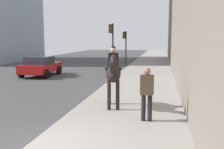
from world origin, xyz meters
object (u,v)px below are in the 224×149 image
(mounted_horse_near, at_px, (113,73))
(traffic_light_near_curb, at_px, (112,40))
(car_near_lane, at_px, (41,66))
(traffic_light_far_curb, at_px, (125,42))
(pedestrian_greeting, at_px, (147,91))

(mounted_horse_near, distance_m, traffic_light_near_curb, 11.05)
(car_near_lane, bearing_deg, traffic_light_near_curb, -64.22)
(car_near_lane, relative_size, traffic_light_far_curb, 1.11)
(mounted_horse_near, height_order, traffic_light_near_curb, traffic_light_near_curb)
(pedestrian_greeting, xyz_separation_m, traffic_light_far_curb, (18.87, 3.27, 1.25))
(pedestrian_greeting, height_order, traffic_light_near_curb, traffic_light_near_curb)
(mounted_horse_near, bearing_deg, traffic_light_near_curb, -179.42)
(traffic_light_far_curb, bearing_deg, car_near_lane, 151.08)
(mounted_horse_near, relative_size, traffic_light_far_curb, 0.68)
(traffic_light_far_curb, bearing_deg, traffic_light_near_curb, 178.73)
(traffic_light_far_curb, bearing_deg, pedestrian_greeting, -170.17)
(mounted_horse_near, xyz_separation_m, traffic_light_far_curb, (17.36, 1.93, 0.90))
(pedestrian_greeting, distance_m, car_near_lane, 12.87)
(mounted_horse_near, distance_m, car_near_lane, 10.87)
(pedestrian_greeting, height_order, car_near_lane, pedestrian_greeting)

